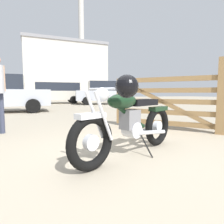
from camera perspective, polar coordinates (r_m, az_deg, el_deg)
The scene contains 7 objects.
ground_plane at distance 2.81m, azimuth 1.85°, elevation -12.27°, with size 80.00×80.00×0.00m, color tan.
vintage_motorcycle at distance 2.58m, azimuth 5.37°, elevation -2.69°, with size 1.94×1.07×1.07m.
timber_gate at distance 4.68m, azimuth 18.45°, elevation 3.38°, with size 1.68×2.07×1.60m.
pale_sedan_back at distance 14.99m, azimuth -2.94°, elevation 5.83°, with size 4.13×2.33×1.78m.
silver_sedan_mid at distance 9.91m, azimuth -30.47°, elevation 4.70°, with size 4.21×1.94×1.67m.
dark_sedan_left at distance 16.90m, azimuth -16.48°, elevation 5.67°, with size 4.80×2.19×1.74m.
industrial_building at distance 40.24m, azimuth -14.08°, elevation 11.81°, with size 15.05×11.33×23.24m.
Camera 1 is at (-1.10, -2.44, 0.86)m, focal length 30.63 mm.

